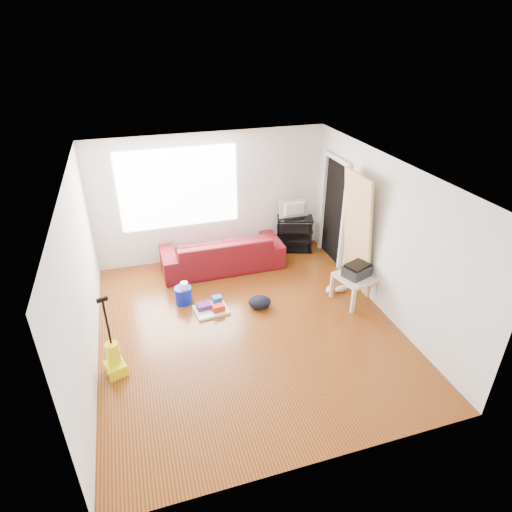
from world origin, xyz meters
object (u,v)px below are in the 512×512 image
object	(u,v)px
sofa	(223,267)
vacuum	(114,359)
tv_stand	(294,234)
cleaning_tray	(212,307)
backpack	(260,307)
bucket	(184,302)
side_table	(356,280)

from	to	relation	value
sofa	vacuum	distance (m)	3.14
tv_stand	cleaning_tray	xyz separation A→B (m)	(-2.10, -1.62, -0.31)
backpack	vacuum	world-z (taller)	vacuum
backpack	vacuum	size ratio (longest dim) A/B	0.32
tv_stand	bucket	bearing A→B (deg)	-135.14
tv_stand	side_table	bearing A→B (deg)	-63.26
tv_stand	side_table	xyz separation A→B (m)	(0.30, -2.04, 0.03)
tv_stand	vacuum	bearing A→B (deg)	-125.81
tv_stand	side_table	world-z (taller)	tv_stand
bucket	vacuum	distance (m)	1.81
bucket	sofa	bearing A→B (deg)	47.08
sofa	bucket	size ratio (longest dim) A/B	7.95
side_table	cleaning_tray	world-z (taller)	side_table
cleaning_tray	vacuum	bearing A→B (deg)	-146.83
cleaning_tray	vacuum	distance (m)	1.86
tv_stand	side_table	distance (m)	2.06
vacuum	cleaning_tray	bearing A→B (deg)	16.09
sofa	side_table	xyz separation A→B (m)	(1.90, -1.77, 0.41)
side_table	vacuum	distance (m)	4.00
sofa	tv_stand	world-z (taller)	tv_stand
cleaning_tray	tv_stand	bearing A→B (deg)	37.70
sofa	backpack	distance (m)	1.53
sofa	side_table	bearing A→B (deg)	137.06
sofa	backpack	bearing A→B (deg)	100.65
side_table	cleaning_tray	distance (m)	2.46
side_table	tv_stand	bearing A→B (deg)	98.38
side_table	vacuum	bearing A→B (deg)	-171.35
sofa	bucket	xyz separation A→B (m)	(-0.91, -0.98, 0.00)
side_table	bucket	bearing A→B (deg)	164.42
bucket	tv_stand	bearing A→B (deg)	26.51
backpack	sofa	bearing A→B (deg)	113.22
sofa	vacuum	xyz separation A→B (m)	(-2.05, -2.37, 0.22)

